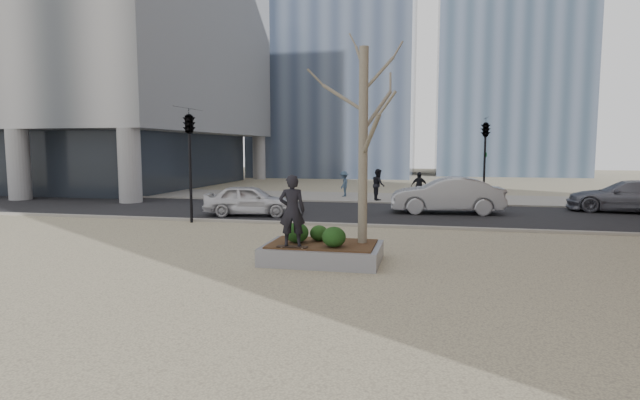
% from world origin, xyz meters
% --- Properties ---
extents(ground, '(120.00, 120.00, 0.00)m').
position_xyz_m(ground, '(0.00, 0.00, 0.00)').
color(ground, tan).
rests_on(ground, ground).
extents(street, '(60.00, 8.00, 0.02)m').
position_xyz_m(street, '(0.00, 10.00, 0.01)').
color(street, black).
rests_on(street, ground).
extents(far_sidewalk, '(60.00, 6.00, 0.02)m').
position_xyz_m(far_sidewalk, '(0.00, 17.00, 0.01)').
color(far_sidewalk, gray).
rests_on(far_sidewalk, ground).
extents(planter, '(3.00, 2.00, 0.45)m').
position_xyz_m(planter, '(1.00, 0.00, 0.23)').
color(planter, gray).
rests_on(planter, ground).
extents(planter_mulch, '(2.70, 1.70, 0.04)m').
position_xyz_m(planter_mulch, '(1.00, 0.00, 0.47)').
color(planter_mulch, '#382314').
rests_on(planter_mulch, planter).
extents(sycamore_tree, '(2.80, 2.80, 6.60)m').
position_xyz_m(sycamore_tree, '(2.00, 0.30, 3.79)').
color(sycamore_tree, gray).
rests_on(sycamore_tree, planter_mulch).
extents(shrub_left, '(0.62, 0.62, 0.53)m').
position_xyz_m(shrub_left, '(0.33, -0.07, 0.75)').
color(shrub_left, black).
rests_on(shrub_left, planter_mulch).
extents(shrub_middle, '(0.49, 0.49, 0.42)m').
position_xyz_m(shrub_middle, '(0.84, 0.29, 0.70)').
color(shrub_middle, '#133B12').
rests_on(shrub_middle, planter_mulch).
extents(shrub_right, '(0.60, 0.60, 0.51)m').
position_xyz_m(shrub_right, '(1.38, -0.45, 0.75)').
color(shrub_right, black).
rests_on(shrub_right, planter_mulch).
extents(skateboard, '(0.79, 0.23, 0.08)m').
position_xyz_m(skateboard, '(0.38, -0.71, 0.49)').
color(skateboard, black).
rests_on(skateboard, planter).
extents(skateboarder, '(0.71, 0.53, 1.77)m').
position_xyz_m(skateboarder, '(0.38, -0.71, 1.41)').
color(skateboarder, black).
rests_on(skateboarder, skateboard).
extents(police_car, '(4.13, 2.17, 1.34)m').
position_xyz_m(police_car, '(-3.92, 7.96, 0.69)').
color(police_car, silver).
rests_on(police_car, street).
extents(car_silver, '(5.05, 2.08, 1.62)m').
position_xyz_m(car_silver, '(4.48, 10.53, 0.83)').
color(car_silver, '#96989E').
rests_on(car_silver, street).
extents(car_third, '(5.34, 2.96, 1.46)m').
position_xyz_m(car_third, '(12.58, 12.59, 0.75)').
color(car_third, slate).
rests_on(car_third, street).
extents(pedestrian_a, '(0.88, 1.01, 1.75)m').
position_xyz_m(pedestrian_a, '(0.93, 15.50, 0.90)').
color(pedestrian_a, black).
rests_on(pedestrian_a, far_sidewalk).
extents(pedestrian_b, '(0.64, 1.03, 1.53)m').
position_xyz_m(pedestrian_b, '(-1.31, 17.22, 0.79)').
color(pedestrian_b, '#384D65').
rests_on(pedestrian_b, far_sidewalk).
extents(pedestrian_c, '(0.98, 0.52, 1.59)m').
position_xyz_m(pedestrian_c, '(3.20, 15.67, 0.82)').
color(pedestrian_c, black).
rests_on(pedestrian_c, far_sidewalk).
extents(traffic_light_near, '(0.60, 2.48, 4.50)m').
position_xyz_m(traffic_light_near, '(-5.50, 5.60, 2.25)').
color(traffic_light_near, black).
rests_on(traffic_light_near, ground).
extents(traffic_light_far, '(0.60, 2.48, 4.50)m').
position_xyz_m(traffic_light_far, '(6.50, 14.60, 2.25)').
color(traffic_light_far, black).
rests_on(traffic_light_far, ground).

